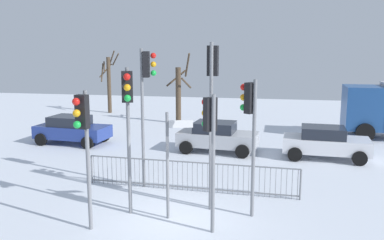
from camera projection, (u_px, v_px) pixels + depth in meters
The scene contains 14 objects.
ground_plane at pixel (173, 219), 12.16m from camera, with size 60.00×60.00×0.00m, color silver.
traffic_light_mid_right at pixel (250, 117), 11.99m from camera, with size 0.50×0.43×4.12m.
traffic_light_mid_left at pixel (128, 109), 11.94m from camera, with size 0.38×0.55×4.45m.
traffic_light_rear_left at pixel (83, 130), 10.89m from camera, with size 0.35×0.57×3.90m.
traffic_light_foreground_right at pixel (146, 87), 14.41m from camera, with size 0.56×0.35×4.98m.
traffic_light_rear_right at pixel (210, 132), 10.98m from camera, with size 0.46×0.48×3.81m.
traffic_light_foreground_left at pixel (212, 89), 12.41m from camera, with size 0.34×0.57×5.17m.
direction_sign_post at pixel (170, 160), 11.96m from camera, with size 0.76×0.28×3.19m.
pedestrian_guard_railing at pixel (190, 176), 14.50m from camera, with size 7.61×0.39×1.07m.
car_silver_near at pixel (217, 136), 19.95m from camera, with size 3.94×2.22×1.47m.
car_white_far at pixel (325, 142), 18.73m from camera, with size 3.90×2.13×1.47m.
car_blue_trailing at pixel (72, 129), 21.68m from camera, with size 3.93×2.20×1.47m.
bare_tree_left at pixel (109, 82), 31.77m from camera, with size 1.70×1.56×4.79m.
bare_tree_centre at pixel (179, 93), 27.35m from camera, with size 1.82×1.75×4.67m.
Camera 1 is at (2.72, -11.15, 5.01)m, focal length 38.52 mm.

